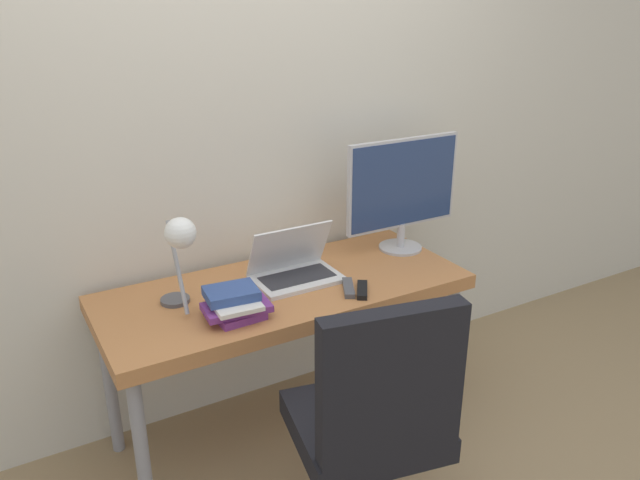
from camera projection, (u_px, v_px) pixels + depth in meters
The scene contains 10 objects.
ground_plane at pixel (323, 473), 2.55m from camera, with size 12.00×12.00×0.00m, color #937A56.
wall_back at pixel (242, 128), 2.63m from camera, with size 8.00×0.05×2.60m.
desk at pixel (285, 300), 2.56m from camera, with size 1.50×0.63×0.72m.
laptop at pixel (294, 268), 2.58m from camera, with size 0.35×0.24×0.23m.
monitor at pixel (403, 189), 2.80m from camera, with size 0.58×0.20×0.52m.
desk_lamp at pixel (180, 244), 2.19m from camera, with size 0.11×0.26×0.39m.
office_chair at pixel (375, 415), 2.01m from camera, with size 0.59×0.59×0.99m.
book_stack at pixel (234, 304), 2.28m from camera, with size 0.25×0.22×0.11m.
tv_remote at pixel (348, 288), 2.49m from camera, with size 0.11×0.16×0.02m.
media_remote at pixel (362, 290), 2.48m from camera, with size 0.12×0.14×0.02m.
Camera 1 is at (-1.01, -1.75, 1.83)m, focal length 35.00 mm.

